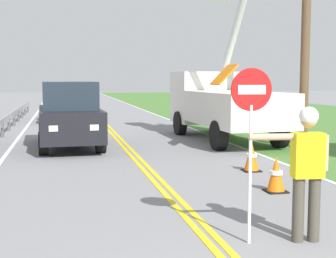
{
  "coord_description": "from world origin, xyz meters",
  "views": [
    {
      "loc": [
        -1.94,
        -2.77,
        2.19
      ],
      "look_at": [
        0.08,
        6.56,
        1.2
      ],
      "focal_mm": 51.82,
      "sensor_mm": 36.0,
      "label": 1
    }
  ],
  "objects_px": {
    "flagger_worker": "(307,165)",
    "utility_bucket_truck": "(221,100)",
    "traffic_cone_lead": "(276,175)",
    "stop_sign_paddle": "(251,116)",
    "oncoming_suv_nearest": "(69,114)",
    "traffic_cone_mid": "(252,157)",
    "oncoming_sedan_second": "(63,105)",
    "utility_pole_near": "(306,19)"
  },
  "relations": [
    {
      "from": "flagger_worker",
      "to": "utility_bucket_truck",
      "type": "relative_size",
      "value": 0.26
    },
    {
      "from": "traffic_cone_lead",
      "to": "stop_sign_paddle",
      "type": "bearing_deg",
      "value": -121.17
    },
    {
      "from": "oncoming_suv_nearest",
      "to": "stop_sign_paddle",
      "type": "bearing_deg",
      "value": -77.29
    },
    {
      "from": "flagger_worker",
      "to": "traffic_cone_mid",
      "type": "distance_m",
      "value": 5.06
    },
    {
      "from": "stop_sign_paddle",
      "to": "oncoming_sedan_second",
      "type": "bearing_deg",
      "value": 96.89
    },
    {
      "from": "utility_bucket_truck",
      "to": "utility_pole_near",
      "type": "xyz_separation_m",
      "value": [
        1.83,
        -2.71,
        2.61
      ]
    },
    {
      "from": "oncoming_suv_nearest",
      "to": "utility_pole_near",
      "type": "distance_m",
      "value": 8.0
    },
    {
      "from": "oncoming_sedan_second",
      "to": "traffic_cone_mid",
      "type": "bearing_deg",
      "value": -73.86
    },
    {
      "from": "oncoming_suv_nearest",
      "to": "traffic_cone_lead",
      "type": "bearing_deg",
      "value": -61.76
    },
    {
      "from": "oncoming_sedan_second",
      "to": "traffic_cone_mid",
      "type": "xyz_separation_m",
      "value": [
        4.35,
        -15.04,
        -0.5
      ]
    },
    {
      "from": "oncoming_suv_nearest",
      "to": "utility_pole_near",
      "type": "height_order",
      "value": "utility_pole_near"
    },
    {
      "from": "oncoming_suv_nearest",
      "to": "oncoming_sedan_second",
      "type": "relative_size",
      "value": 1.12
    },
    {
      "from": "utility_bucket_truck",
      "to": "traffic_cone_mid",
      "type": "distance_m",
      "value": 6.24
    },
    {
      "from": "oncoming_suv_nearest",
      "to": "utility_bucket_truck",
      "type": "bearing_deg",
      "value": 10.42
    },
    {
      "from": "traffic_cone_lead",
      "to": "traffic_cone_mid",
      "type": "xyz_separation_m",
      "value": [
        0.34,
        2.1,
        0.0
      ]
    },
    {
      "from": "traffic_cone_lead",
      "to": "oncoming_sedan_second",
      "type": "bearing_deg",
      "value": 103.17
    },
    {
      "from": "oncoming_sedan_second",
      "to": "traffic_cone_mid",
      "type": "relative_size",
      "value": 5.95
    },
    {
      "from": "utility_bucket_truck",
      "to": "oncoming_sedan_second",
      "type": "bearing_deg",
      "value": 121.74
    },
    {
      "from": "utility_bucket_truck",
      "to": "oncoming_suv_nearest",
      "type": "relative_size",
      "value": 1.48
    },
    {
      "from": "utility_bucket_truck",
      "to": "traffic_cone_lead",
      "type": "distance_m",
      "value": 8.34
    },
    {
      "from": "stop_sign_paddle",
      "to": "traffic_cone_lead",
      "type": "distance_m",
      "value": 3.41
    },
    {
      "from": "traffic_cone_lead",
      "to": "utility_bucket_truck",
      "type": "bearing_deg",
      "value": 79.06
    },
    {
      "from": "flagger_worker",
      "to": "oncoming_suv_nearest",
      "type": "bearing_deg",
      "value": 106.74
    },
    {
      "from": "utility_pole_near",
      "to": "flagger_worker",
      "type": "bearing_deg",
      "value": -117.5
    },
    {
      "from": "oncoming_suv_nearest",
      "to": "traffic_cone_lead",
      "type": "height_order",
      "value": "oncoming_suv_nearest"
    },
    {
      "from": "oncoming_suv_nearest",
      "to": "traffic_cone_lead",
      "type": "xyz_separation_m",
      "value": [
        3.83,
        -7.13,
        -0.72
      ]
    },
    {
      "from": "oncoming_suv_nearest",
      "to": "flagger_worker",
      "type": "bearing_deg",
      "value": -73.26
    },
    {
      "from": "stop_sign_paddle",
      "to": "utility_pole_near",
      "type": "xyz_separation_m",
      "value": [
        5.02,
        8.08,
        2.33
      ]
    },
    {
      "from": "traffic_cone_mid",
      "to": "utility_bucket_truck",
      "type": "bearing_deg",
      "value": 78.49
    },
    {
      "from": "traffic_cone_mid",
      "to": "flagger_worker",
      "type": "bearing_deg",
      "value": -103.82
    },
    {
      "from": "utility_bucket_truck",
      "to": "utility_pole_near",
      "type": "distance_m",
      "value": 4.19
    },
    {
      "from": "stop_sign_paddle",
      "to": "utility_pole_near",
      "type": "relative_size",
      "value": 0.3
    },
    {
      "from": "stop_sign_paddle",
      "to": "traffic_cone_mid",
      "type": "distance_m",
      "value": 5.34
    },
    {
      "from": "oncoming_sedan_second",
      "to": "utility_pole_near",
      "type": "xyz_separation_m",
      "value": [
        7.41,
        -11.73,
        3.2
      ]
    },
    {
      "from": "flagger_worker",
      "to": "traffic_cone_lead",
      "type": "bearing_deg",
      "value": 72.85
    },
    {
      "from": "stop_sign_paddle",
      "to": "traffic_cone_mid",
      "type": "xyz_separation_m",
      "value": [
        1.96,
        4.77,
        -1.37
      ]
    },
    {
      "from": "utility_bucket_truck",
      "to": "utility_pole_near",
      "type": "height_order",
      "value": "utility_pole_near"
    },
    {
      "from": "flagger_worker",
      "to": "traffic_cone_lead",
      "type": "relative_size",
      "value": 2.61
    },
    {
      "from": "flagger_worker",
      "to": "utility_pole_near",
      "type": "xyz_separation_m",
      "value": [
        4.25,
        8.17,
        2.99
      ]
    },
    {
      "from": "oncoming_sedan_second",
      "to": "traffic_cone_lead",
      "type": "relative_size",
      "value": 5.95
    },
    {
      "from": "traffic_cone_mid",
      "to": "oncoming_sedan_second",
      "type": "bearing_deg",
      "value": 106.14
    },
    {
      "from": "flagger_worker",
      "to": "traffic_cone_mid",
      "type": "relative_size",
      "value": 2.61
    }
  ]
}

